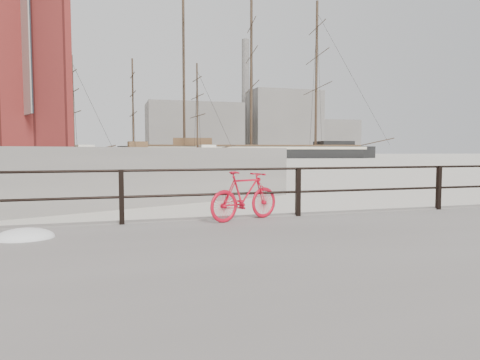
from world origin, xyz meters
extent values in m
plane|color=white|center=(0.00, 0.00, 0.00)|extent=(400.00, 400.00, 0.00)
imported|color=red|center=(-4.71, -0.35, 0.83)|extent=(1.57, 0.78, 0.96)
ellipsoid|color=white|center=(-8.46, -1.03, 0.51)|extent=(0.88, 0.69, 0.31)
cube|color=gray|center=(20.00, 140.00, 9.00)|extent=(32.00, 18.00, 18.00)
cube|color=gray|center=(55.00, 145.00, 12.00)|extent=(26.00, 20.00, 24.00)
cube|color=gray|center=(78.00, 150.00, 7.00)|extent=(20.00, 16.00, 14.00)
cylinder|color=gray|center=(42.00, 150.00, 22.00)|extent=(2.80, 2.80, 44.00)
camera|label=1|loc=(-7.13, -8.19, 1.69)|focal=32.00mm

